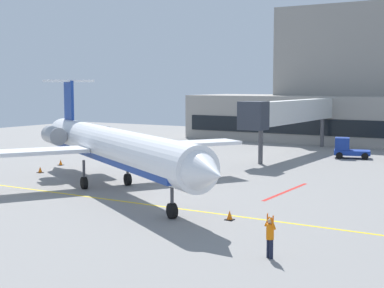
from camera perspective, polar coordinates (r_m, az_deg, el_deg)
ground at (r=38.36m, az=-4.69°, el=-5.71°), size 120.00×120.00×0.11m
jet_bridge_east at (r=63.05m, az=9.65°, el=3.10°), size 2.40×22.17×6.06m
regional_jet at (r=42.81m, az=-8.11°, el=-0.19°), size 28.48×21.41×8.04m
baggage_tug at (r=66.00m, az=-8.38°, el=-0.04°), size 3.82×3.60×2.03m
pushback_tractor at (r=62.54m, az=14.98°, el=-0.46°), size 4.00×2.99×2.13m
marshaller at (r=26.08m, az=7.65°, el=-8.91°), size 0.75×0.51×1.96m
safety_cone_alpha at (r=56.54m, az=-12.74°, el=-1.79°), size 0.47×0.47×0.55m
safety_cone_bravo at (r=52.19m, az=-14.64°, el=-2.47°), size 0.47×0.47×0.55m
safety_cone_charlie at (r=33.16m, az=3.70°, el=-7.01°), size 0.47×0.47×0.55m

